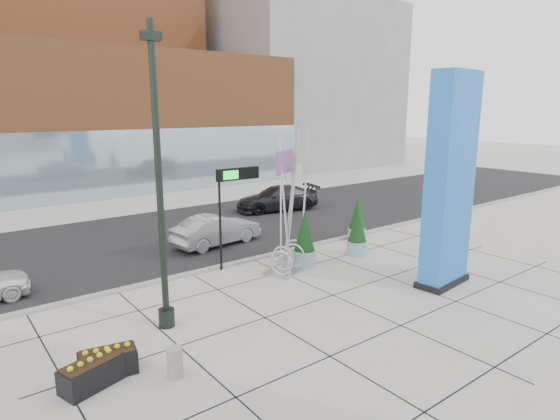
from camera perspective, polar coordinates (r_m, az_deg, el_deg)
ground at (r=17.18m, az=1.68°, el=-10.12°), size 160.00×160.00×0.00m
street_asphalt at (r=25.31m, az=-12.83°, el=-2.98°), size 80.00×12.00×0.02m
curb_edge at (r=20.21m, az=-5.57°, el=-6.49°), size 80.00×0.30×0.12m
tower_podium at (r=40.81m, az=-22.22°, el=9.96°), size 34.00×10.00×11.00m
tower_glass_front at (r=36.43m, az=-19.77°, el=5.22°), size 34.00×0.60×5.00m
building_grey_parking at (r=57.16m, az=1.59°, el=14.78°), size 20.00×18.00×18.00m
blue_pylon at (r=18.15m, az=19.96°, el=2.83°), size 2.45×1.28×7.86m
lamp_post at (r=14.04m, az=-14.34°, el=-0.05°), size 0.57×0.49×8.90m
public_art_sculpture at (r=19.20m, az=1.10°, el=-3.02°), size 2.76×2.13×5.63m
concrete_bollard at (r=12.48m, az=-12.70°, el=-17.66°), size 0.40×0.40×0.78m
overhead_street_sign at (r=19.17m, az=-5.59°, el=3.34°), size 1.97×0.23×4.17m
round_planter_east at (r=23.83m, az=9.40°, el=-1.19°), size 0.89×0.89×2.23m
round_planter_mid at (r=21.48m, az=9.42°, el=-2.59°), size 0.92×0.92×2.31m
round_planter_west at (r=19.77m, az=3.00°, el=-3.61°), size 0.96×0.96×2.40m
box_planter_north at (r=12.69m, az=-22.01°, el=-17.93°), size 1.56×1.10×0.78m
box_planter_south at (r=13.06m, az=-20.25°, el=-16.90°), size 1.50×0.95×0.76m
car_silver_mid at (r=22.97m, az=-7.73°, el=-2.46°), size 4.65×2.11×1.48m
car_dark_east at (r=30.46m, az=-0.35°, el=1.42°), size 5.79×3.37×1.58m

